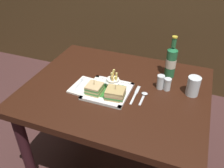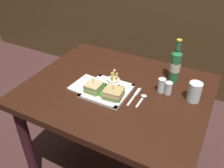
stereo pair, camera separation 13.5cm
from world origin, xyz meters
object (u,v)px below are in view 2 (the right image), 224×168
Objects in this scene: salt_shaker at (161,86)px; spoon at (143,97)px; pepper_shaker at (168,89)px; knife at (135,96)px; fork at (82,80)px; sandwich_half_right at (114,94)px; beer_bottle at (175,65)px; water_glass at (194,93)px; square_plate at (107,91)px; fries_cup at (113,81)px; sandwich_half_left at (94,88)px; dining_table at (116,102)px.

spoon is at bearing -122.42° from salt_shaker.
knife is at bearing -145.23° from pepper_shaker.
fork is at bearing -165.78° from pepper_shaker.
beer_bottle is (0.23, 0.34, 0.07)m from sandwich_half_right.
knife is 0.16m from salt_shaker.
beer_bottle is 0.29m from spoon.
knife is at bearing -136.86° from salt_shaker.
fork is at bearing -168.37° from water_glass.
square_plate is 0.43m from beer_bottle.
fork is (-0.20, -0.02, -0.04)m from fries_cup.
pepper_shaker is (0.01, -0.15, -0.07)m from beer_bottle.
square_plate is 0.08m from sandwich_half_right.
beer_bottle is at bearing 135.43° from water_glass.
beer_bottle is at bearing 61.71° from knife.
sandwich_half_right is 0.25m from fork.
spoon is 0.13m from salt_shaker.
fries_cup reaches higher than fork.
beer_bottle is at bearing 45.61° from square_plate.
water_glass is at bearing 21.05° from knife.
sandwich_half_right is at bearing -137.74° from salt_shaker.
beer_bottle is 3.59× the size of pepper_shaker.
sandwich_half_left is 0.54m from water_glass.
dining_table is 0.45m from water_glass.
pepper_shaker is at bearing -0.00° from salt_shaker.
fork is 0.46m from salt_shaker.
water_glass is (0.41, 0.09, 0.15)m from dining_table.
beer_bottle is (0.28, 0.25, 0.05)m from fries_cup.
spoon is 1.63× the size of pepper_shaker.
sandwich_half_left is 0.49× the size of knife.
salt_shaker is at bearing 57.58° from spoon.
fork is (-0.21, -0.04, 0.12)m from dining_table.
sandwich_half_left is at bearing -159.72° from knife.
square_plate is 1.84× the size of fork.
sandwich_half_left is at bearing -150.43° from salt_shaker.
pepper_shaker is at bearing 37.24° from sandwich_half_right.
fries_cup is (-0.05, 0.09, 0.02)m from sandwich_half_right.
sandwich_half_left is at bearing -153.17° from pepper_shaker.
fries_cup is (0.02, 0.04, 0.05)m from square_plate.
water_glass is (0.38, 0.19, 0.01)m from sandwich_half_right.
sandwich_half_left is 0.79× the size of water_glass.
fries_cup is at bearing 177.37° from knife.
square_plate is 2.29× the size of fries_cup.
fork is (-0.24, 0.06, -0.03)m from sandwich_half_right.
beer_bottle reaches higher than spoon.
knife is at bearing -2.63° from fries_cup.
fries_cup is at bearing 48.00° from sandwich_half_left.
water_glass reaches higher than sandwich_half_left.
knife is at bearing -11.06° from dining_table.
dining_table is 9.88× the size of fries_cup.
fries_cup is at bearing -137.42° from beer_bottle.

